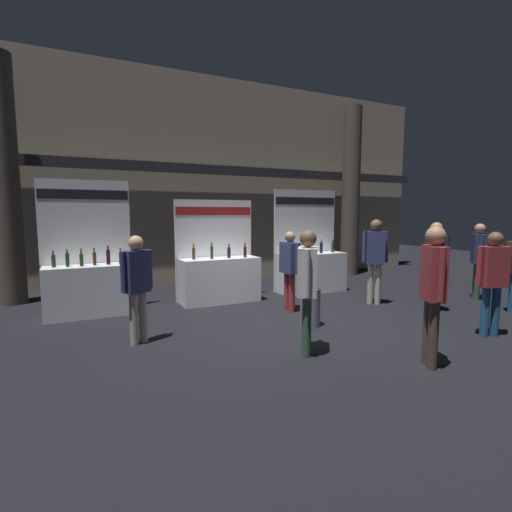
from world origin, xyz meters
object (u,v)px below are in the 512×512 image
Objects in this scene: trash_bin at (310,307)px; visitor_5 at (435,258)px; exhibitor_booth_0 at (89,283)px; exhibitor_booth_2 at (311,267)px; visitor_0 at (307,281)px; visitor_8 at (290,264)px; visitor_7 at (137,281)px; exhibitor_booth_1 at (219,276)px; visitor_3 at (375,253)px; visitor_4 at (493,275)px; visitor_2 at (478,255)px; visitor_6 at (433,285)px.

trash_bin is 0.37× the size of visitor_5.
exhibitor_booth_2 is at bearing 0.15° from exhibitor_booth_0.
visitor_0 is 2.31m from visitor_8.
exhibitor_booth_1 is at bearing 20.92° from visitor_7.
trash_bin is at bearing -0.95° from visitor_0.
visitor_5 is 1.09× the size of visitor_7.
visitor_3 is 1.09× the size of visitor_4.
visitor_8 is (2.98, 0.65, 0.00)m from visitor_7.
visitor_3 is 1.14× the size of visitor_8.
exhibitor_booth_1 is 1.27× the size of visitor_5.
trash_bin is (3.39, -2.41, -0.29)m from exhibitor_booth_0.
visitor_2 is at bearing 19.89° from visitor_3.
visitor_3 is at bearing -19.73° from visitor_7.
exhibitor_booth_0 reaches higher than trash_bin.
visitor_0 is 1.08× the size of visitor_8.
visitor_8 is at bearing -135.77° from exhibitor_booth_2.
visitor_6 is 4.03m from visitor_7.
visitor_3 reaches higher than visitor_8.
visitor_3 is 1.12× the size of visitor_7.
exhibitor_booth_0 is at bearing 178.96° from exhibitor_booth_1.
visitor_2 is at bearing -23.20° from exhibitor_booth_1.
exhibitor_booth_0 is at bearing -162.23° from visitor_3.
visitor_0 is (-0.79, -1.09, 0.71)m from trash_bin.
trash_bin is 0.41× the size of visitor_8.
exhibitor_booth_1 is 3.37m from visitor_3.
visitor_0 is (-0.00, -3.45, 0.45)m from exhibitor_booth_1.
visitor_5 is at bearing -20.71° from visitor_3.
exhibitor_booth_2 is 1.52× the size of visitor_4.
visitor_2 is 7.33m from visitor_7.
visitor_2 is 0.97× the size of visitor_5.
visitor_3 reaches higher than visitor_2.
visitor_5 is (3.55, 0.88, 0.02)m from visitor_0.
visitor_0 is 1.56m from visitor_6.
visitor_5 is (0.65, -0.94, -0.04)m from visitor_3.
visitor_0 is 2.48m from visitor_7.
visitor_2 is 1.79m from visitor_5.
visitor_5 is at bearing -23.12° from exhibitor_booth_0.
visitor_5 is 3.04m from visitor_6.
exhibitor_booth_0 is 1.59× the size of visitor_7.
exhibitor_booth_0 is 2.61m from exhibitor_booth_1.
visitor_4 is (0.60, -4.12, 0.38)m from exhibitor_booth_2.
exhibitor_booth_0 is 5.91m from visitor_6.
exhibitor_booth_2 is at bearing 0.34° from visitor_0.
visitor_0 is at bearing -125.91° from trash_bin.
visitor_5 is at bearing -4.47° from trash_bin.
exhibitor_booth_1 is at bearing -1.04° from exhibitor_booth_0.
exhibitor_booth_0 is 4.38m from visitor_0.
visitor_5 is (3.55, -2.58, 0.47)m from exhibitor_booth_1.
visitor_6 is at bearing -79.61° from trash_bin.
visitor_5 is at bearing 157.76° from visitor_6.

